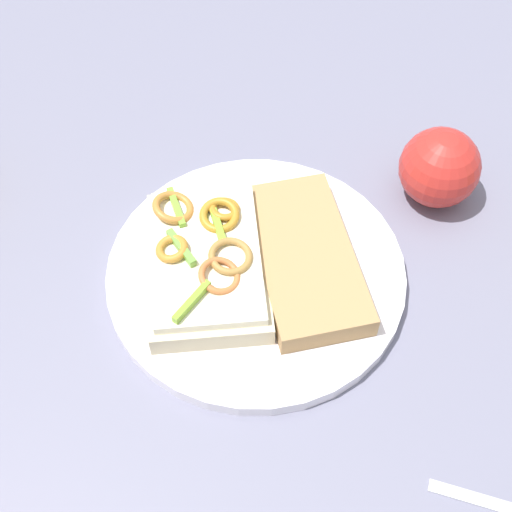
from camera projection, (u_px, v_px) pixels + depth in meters
name	position (u px, v px, depth m)	size (l,w,h in m)	color
ground_plane	(256.00, 278.00, 0.64)	(2.00, 2.00, 0.00)	slate
plate	(256.00, 273.00, 0.64)	(0.27, 0.27, 0.01)	white
sandwich	(207.00, 260.00, 0.62)	(0.15, 0.18, 0.04)	beige
bread_slice_side	(304.00, 258.00, 0.62)	(0.17, 0.08, 0.02)	tan
apple_4	(439.00, 168.00, 0.67)	(0.08, 0.08, 0.08)	red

